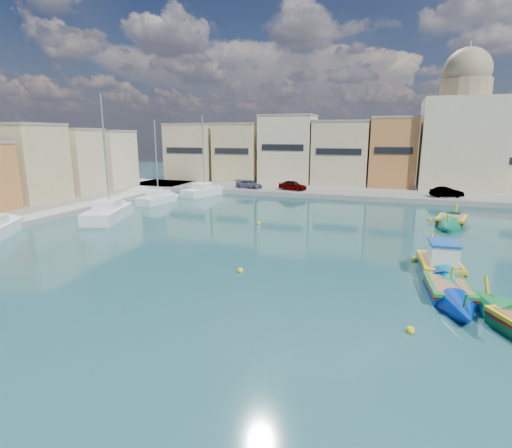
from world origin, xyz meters
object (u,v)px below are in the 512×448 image
at_px(luzzu_green, 451,222).
at_px(yacht_midnorth, 165,198).
at_px(luzzu_turquoise_cabin, 440,266).
at_px(luzzu_blue_south, 448,291).
at_px(yacht_north, 211,191).
at_px(yacht_south, 4,226).
at_px(church_block, 461,131).
at_px(yacht_mid, 116,210).

bearing_deg(luzzu_green, yacht_midnorth, 174.39).
bearing_deg(yacht_midnorth, luzzu_turquoise_cabin, -30.42).
height_order(luzzu_green, luzzu_blue_south, luzzu_green).
distance_m(luzzu_turquoise_cabin, luzzu_green, 14.07).
distance_m(luzzu_green, yacht_north, 30.16).
distance_m(luzzu_blue_south, yacht_north, 38.23).
xyz_separation_m(yacht_north, yacht_midnorth, (-2.76, -7.22, -0.03)).
bearing_deg(yacht_south, church_block, 44.08).
xyz_separation_m(luzzu_turquoise_cabin, luzzu_blue_south, (0.05, -3.73, -0.12)).
xyz_separation_m(luzzu_green, yacht_north, (-28.35, 10.28, 0.15)).
height_order(luzzu_green, yacht_mid, yacht_mid).
height_order(church_block, yacht_mid, church_block).
relative_size(yacht_north, yacht_midnorth, 1.08).
xyz_separation_m(church_block, yacht_north, (-31.45, -12.62, -7.97)).
xyz_separation_m(luzzu_blue_south, yacht_midnorth, (-28.91, 20.67, 0.16)).
bearing_deg(yacht_south, yacht_midnorth, 75.60).
height_order(church_block, luzzu_turquoise_cabin, church_block).
xyz_separation_m(luzzu_turquoise_cabin, yacht_mid, (-28.97, 7.99, 0.12)).
bearing_deg(yacht_midnorth, luzzu_green, -5.61).
bearing_deg(yacht_midnorth, luzzu_blue_south, -35.56).
relative_size(church_block, yacht_south, 1.76).
bearing_deg(luzzu_blue_south, luzzu_green, 82.87).
xyz_separation_m(luzzu_green, yacht_mid, (-31.22, -5.90, 0.20)).
distance_m(church_block, yacht_south, 54.52).
bearing_deg(luzzu_blue_south, luzzu_turquoise_cabin, 90.80).
bearing_deg(luzzu_blue_south, yacht_north, 133.15).
bearing_deg(yacht_south, luzzu_blue_south, -5.12).
xyz_separation_m(church_block, yacht_midnorth, (-34.21, -19.84, -8.00)).
relative_size(church_block, yacht_midnorth, 1.87).
distance_m(yacht_midnorth, yacht_mid, 8.96).
relative_size(church_block, luzzu_blue_south, 2.28).
xyz_separation_m(church_block, yacht_mid, (-34.31, -28.80, -7.92)).
height_order(yacht_midnorth, yacht_south, yacht_south).
xyz_separation_m(luzzu_green, yacht_south, (-35.65, -14.62, 0.14)).
relative_size(luzzu_turquoise_cabin, yacht_north, 0.86).
xyz_separation_m(yacht_midnorth, yacht_mid, (-0.11, -8.96, 0.08)).
xyz_separation_m(luzzu_turquoise_cabin, yacht_south, (-33.40, -0.73, 0.06)).
bearing_deg(yacht_north, yacht_midnorth, -110.93).
height_order(church_block, yacht_south, church_block).
relative_size(luzzu_green, yacht_south, 0.81).
distance_m(luzzu_turquoise_cabin, yacht_mid, 30.05).
distance_m(church_block, luzzu_turquoise_cabin, 38.03).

